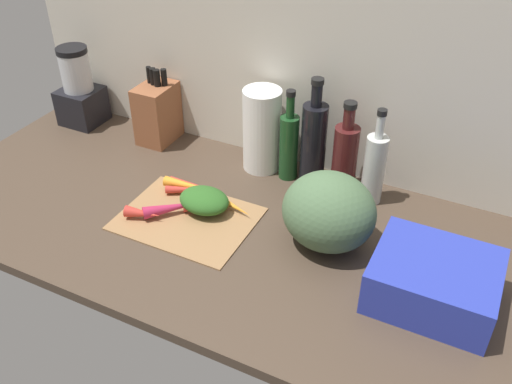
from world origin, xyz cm
name	(u,v)px	position (x,y,z in cm)	size (l,w,h in cm)	color
ground_plane	(212,221)	(0.00, 0.00, -1.50)	(170.00, 80.00, 3.00)	#47382B
wall_back	(272,66)	(0.00, 38.50, 30.00)	(170.00, 3.00, 60.00)	beige
cutting_board	(187,218)	(-5.55, -3.97, 0.40)	(36.63, 28.11, 0.80)	#997047
carrot_0	(207,206)	(-2.42, 1.59, 1.92)	(2.23, 2.23, 13.11)	red
carrot_1	(235,207)	(4.85, 4.75, 1.82)	(2.04, 2.04, 11.20)	orange
carrot_2	(192,190)	(-10.03, 6.35, 1.99)	(2.38, 2.38, 15.64)	red
carrot_3	(143,214)	(-15.96, -9.83, 2.47)	(3.35, 3.35, 10.12)	red
carrot_4	(190,186)	(-11.29, 7.25, 2.35)	(3.10, 3.10, 16.48)	orange
carrot_5	(174,207)	(-9.74, -3.80, 2.58)	(3.56, 3.56, 17.20)	#B2264C
carrot_6	(196,186)	(-10.01, 8.06, 2.16)	(2.71, 2.71, 16.71)	red
carrot_greens_pile	(204,200)	(-2.93, 1.27, 3.88)	(14.56, 11.20, 6.16)	#2D6023
winter_squash	(329,212)	(32.52, 3.82, 10.29)	(24.18, 21.85, 20.57)	#4C6B47
knife_block	(157,112)	(-37.19, 29.53, 10.17)	(10.35, 14.28, 25.12)	brown
blender_appliance	(80,91)	(-68.41, 27.95, 11.88)	(13.52, 13.52, 27.63)	black
paper_towel_roll	(262,130)	(1.28, 29.50, 13.09)	(11.72, 11.72, 26.17)	white
bottle_0	(289,145)	(10.86, 28.09, 11.25)	(5.76, 5.76, 28.77)	#19421E
bottle_1	(314,141)	(18.04, 29.43, 13.49)	(7.51, 7.51, 33.29)	black
bottle_2	(345,155)	(27.73, 29.98, 11.15)	(7.34, 7.34, 28.03)	#471919
bottle_3	(374,167)	(37.17, 27.47, 11.20)	(6.17, 6.17, 29.18)	silver
dish_rack	(434,281)	(61.36, -4.32, 5.77)	(27.84, 23.55, 11.55)	#2838AD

